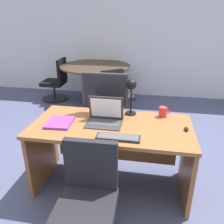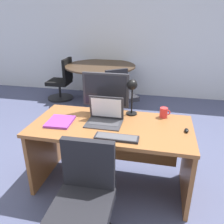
{
  "view_description": "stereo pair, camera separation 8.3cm",
  "coord_description": "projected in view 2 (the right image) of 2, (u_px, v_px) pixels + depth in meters",
  "views": [
    {
      "loc": [
        0.37,
        -2.02,
        1.77
      ],
      "look_at": [
        0.0,
        0.04,
        0.87
      ],
      "focal_mm": 36.71,
      "sensor_mm": 36.0,
      "label": 1
    },
    {
      "loc": [
        0.45,
        -2.0,
        1.77
      ],
      "look_at": [
        0.0,
        0.04,
        0.87
      ],
      "focal_mm": 36.71,
      "sensor_mm": 36.0,
      "label": 2
    }
  ],
  "objects": [
    {
      "name": "office_chair",
      "position": [
        84.0,
        206.0,
        1.84
      ],
      "size": [
        0.56,
        0.56,
        0.87
      ],
      "color": "black",
      "rests_on": "ground"
    },
    {
      "name": "coffee_mug",
      "position": [
        164.0,
        113.0,
        2.43
      ],
      "size": [
        0.11,
        0.08,
        0.11
      ],
      "color": "red",
      "rests_on": "desk"
    },
    {
      "name": "desk",
      "position": [
        112.0,
        141.0,
        2.42
      ],
      "size": [
        1.6,
        0.78,
        0.75
      ],
      "color": "brown",
      "rests_on": "ground"
    },
    {
      "name": "laptop",
      "position": [
        105.0,
        114.0,
        2.32
      ],
      "size": [
        0.36,
        0.27,
        0.26
      ],
      "color": "#2D2D33",
      "rests_on": "desk"
    },
    {
      "name": "meeting_chair_far",
      "position": [
        62.0,
        83.0,
        5.05
      ],
      "size": [
        0.56,
        0.56,
        0.91
      ],
      "color": "black",
      "rests_on": "ground"
    },
    {
      "name": "monitor",
      "position": [
        106.0,
        91.0,
        2.45
      ],
      "size": [
        0.5,
        0.16,
        0.45
      ],
      "color": "#2D2D33",
      "rests_on": "desk"
    },
    {
      "name": "back_wall",
      "position": [
        144.0,
        33.0,
        4.95
      ],
      "size": [
        10.0,
        0.1,
        2.8
      ],
      "primitive_type": "cube",
      "color": "silver",
      "rests_on": "ground"
    },
    {
      "name": "meeting_chair_near",
      "position": [
        120.0,
        99.0,
        4.16
      ],
      "size": [
        0.65,
        0.65,
        0.86
      ],
      "color": "black",
      "rests_on": "ground"
    },
    {
      "name": "book",
      "position": [
        60.0,
        122.0,
        2.32
      ],
      "size": [
        0.26,
        0.3,
        0.02
      ],
      "color": "purple",
      "rests_on": "desk"
    },
    {
      "name": "meeting_table",
      "position": [
        101.0,
        74.0,
        4.8
      ],
      "size": [
        1.45,
        1.45,
        0.8
      ],
      "color": "black",
      "rests_on": "ground"
    },
    {
      "name": "keyboard",
      "position": [
        117.0,
        138.0,
        2.02
      ],
      "size": [
        0.39,
        0.12,
        0.02
      ],
      "color": "black",
      "rests_on": "desk"
    },
    {
      "name": "desk_lamp",
      "position": [
        132.0,
        89.0,
        2.39
      ],
      "size": [
        0.12,
        0.14,
        0.4
      ],
      "color": "black",
      "rests_on": "desk"
    },
    {
      "name": "ground",
      "position": [
        130.0,
        126.0,
        3.93
      ],
      "size": [
        12.0,
        12.0,
        0.0
      ],
      "primitive_type": "plane",
      "color": "#474C6B"
    },
    {
      "name": "mouse",
      "position": [
        186.0,
        130.0,
        2.14
      ],
      "size": [
        0.04,
        0.07,
        0.03
      ],
      "color": "black",
      "rests_on": "desk"
    }
  ]
}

